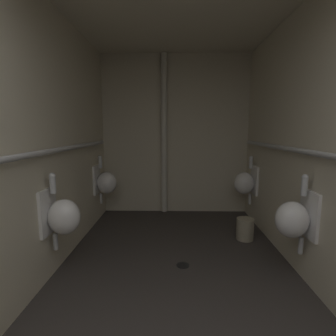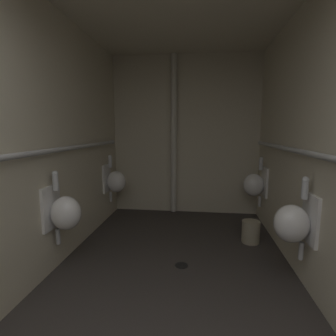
# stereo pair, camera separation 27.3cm
# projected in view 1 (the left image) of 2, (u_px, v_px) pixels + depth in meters

# --- Properties ---
(floor) EXTENTS (2.59, 4.31, 0.08)m
(floor) POSITION_uv_depth(u_px,v_px,m) (176.00, 283.00, 2.49)
(floor) COLOR #383330
(floor) RESTS_ON ground
(wall_left) EXTENTS (0.06, 4.31, 2.67)m
(wall_left) POSITION_uv_depth(u_px,v_px,m) (37.00, 141.00, 2.31)
(wall_left) COLOR beige
(wall_left) RESTS_ON ground
(wall_right) EXTENTS (0.06, 4.31, 2.67)m
(wall_right) POSITION_uv_depth(u_px,v_px,m) (320.00, 141.00, 2.26)
(wall_right) COLOR beige
(wall_right) RESTS_ON ground
(wall_back) EXTENTS (2.59, 0.06, 2.67)m
(wall_back) POSITION_uv_depth(u_px,v_px,m) (175.00, 135.00, 4.39)
(wall_back) COLOR beige
(wall_back) RESTS_ON ground
(urinal_left_mid) EXTENTS (0.32, 0.30, 0.76)m
(urinal_left_mid) POSITION_uv_depth(u_px,v_px,m) (62.00, 216.00, 2.43)
(urinal_left_mid) COLOR white
(urinal_left_far) EXTENTS (0.32, 0.30, 0.76)m
(urinal_left_far) POSITION_uv_depth(u_px,v_px,m) (105.00, 182.00, 3.98)
(urinal_left_far) COLOR white
(urinal_right_mid) EXTENTS (0.32, 0.30, 0.76)m
(urinal_right_mid) POSITION_uv_depth(u_px,v_px,m) (294.00, 218.00, 2.35)
(urinal_right_mid) COLOR white
(urinal_right_far) EXTENTS (0.32, 0.30, 0.76)m
(urinal_right_far) POSITION_uv_depth(u_px,v_px,m) (246.00, 182.00, 3.95)
(urinal_right_far) COLOR white
(supply_pipe_left) EXTENTS (0.06, 3.61, 0.06)m
(supply_pipe_left) POSITION_uv_depth(u_px,v_px,m) (48.00, 152.00, 2.33)
(supply_pipe_left) COLOR #B2B2B2
(supply_pipe_right) EXTENTS (0.06, 3.57, 0.06)m
(supply_pipe_right) POSITION_uv_depth(u_px,v_px,m) (306.00, 152.00, 2.32)
(supply_pipe_right) COLOR #B2B2B2
(standpipe_back_wall) EXTENTS (0.10, 0.10, 2.62)m
(standpipe_back_wall) POSITION_uv_depth(u_px,v_px,m) (164.00, 136.00, 4.28)
(standpipe_back_wall) COLOR beige
(standpipe_back_wall) RESTS_ON ground
(floor_drain) EXTENTS (0.14, 0.14, 0.01)m
(floor_drain) POSITION_uv_depth(u_px,v_px,m) (183.00, 265.00, 2.74)
(floor_drain) COLOR black
(floor_drain) RESTS_ON ground
(waste_bin) EXTENTS (0.22, 0.22, 0.28)m
(waste_bin) POSITION_uv_depth(u_px,v_px,m) (245.00, 229.00, 3.37)
(waste_bin) COLOR #9E937A
(waste_bin) RESTS_ON ground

